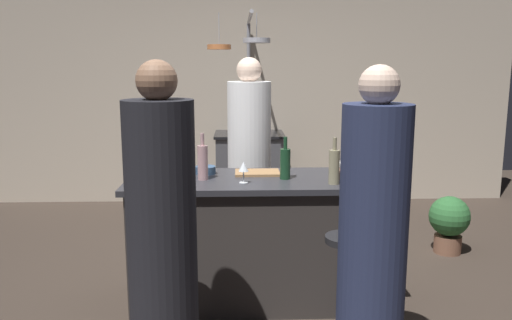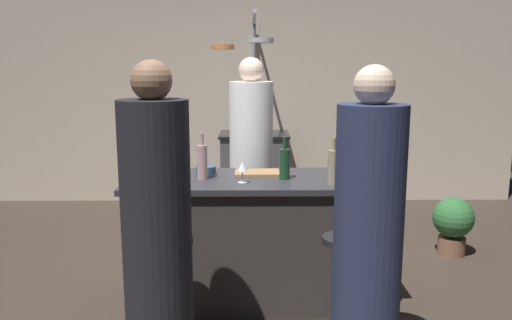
{
  "view_description": "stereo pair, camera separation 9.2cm",
  "coord_description": "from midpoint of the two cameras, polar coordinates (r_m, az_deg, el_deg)",
  "views": [
    {
      "loc": [
        -0.13,
        -3.56,
        1.69
      ],
      "look_at": [
        0.0,
        0.15,
        1.0
      ],
      "focal_mm": 36.6,
      "sensor_mm": 36.0,
      "label": 1
    },
    {
      "loc": [
        -0.03,
        -3.56,
        1.69
      ],
      "look_at": [
        0.0,
        0.15,
        1.0
      ],
      "focal_mm": 36.6,
      "sensor_mm": 36.0,
      "label": 2
    }
  ],
  "objects": [
    {
      "name": "ground_plane",
      "position": [
        3.94,
        0.71,
        -14.87
      ],
      "size": [
        9.0,
        9.0,
        0.0
      ],
      "primitive_type": "plane",
      "color": "#382D26"
    },
    {
      "name": "back_wall",
      "position": [
        6.42,
        0.19,
        7.05
      ],
      "size": [
        6.4,
        0.16,
        2.6
      ],
      "primitive_type": "cube",
      "color": "#BCAD99",
      "rests_on": "ground_plane"
    },
    {
      "name": "kitchen_island",
      "position": [
        3.77,
        0.73,
        -8.64
      ],
      "size": [
        1.8,
        0.72,
        0.9
      ],
      "color": "#332D2B",
      "rests_on": "ground_plane"
    },
    {
      "name": "stove_range",
      "position": [
        6.13,
        0.23,
        -1.16
      ],
      "size": [
        0.8,
        0.64,
        0.89
      ],
      "color": "#47474C",
      "rests_on": "ground_plane"
    },
    {
      "name": "chef",
      "position": [
        4.46,
        0.07,
        -0.87
      ],
      "size": [
        0.37,
        0.37,
        1.74
      ],
      "color": "white",
      "rests_on": "ground_plane"
    },
    {
      "name": "bar_stool_right",
      "position": [
        3.27,
        10.27,
        -13.32
      ],
      "size": [
        0.28,
        0.28,
        0.68
      ],
      "color": "#4C4C51",
      "rests_on": "ground_plane"
    },
    {
      "name": "guest_right",
      "position": [
        2.79,
        13.06,
        -8.71
      ],
      "size": [
        0.36,
        0.36,
        1.69
      ],
      "color": "#262D4C",
      "rests_on": "ground_plane"
    },
    {
      "name": "bar_stool_left",
      "position": [
        3.24,
        -8.31,
        -13.46
      ],
      "size": [
        0.28,
        0.28,
        0.68
      ],
      "color": "#4C4C51",
      "rests_on": "ground_plane"
    },
    {
      "name": "guest_left",
      "position": [
        2.78,
        -9.81,
        -8.46
      ],
      "size": [
        0.36,
        0.36,
        1.71
      ],
      "color": "black",
      "rests_on": "ground_plane"
    },
    {
      "name": "overhead_pot_rack",
      "position": [
        5.54,
        -0.17,
        9.85
      ],
      "size": [
        0.59,
        1.45,
        2.17
      ],
      "color": "gray",
      "rests_on": "ground_plane"
    },
    {
      "name": "potted_plant",
      "position": [
        5.0,
        21.23,
        -6.36
      ],
      "size": [
        0.36,
        0.36,
        0.52
      ],
      "color": "brown",
      "rests_on": "ground_plane"
    },
    {
      "name": "cutting_board",
      "position": [
        3.78,
        0.83,
        -1.4
      ],
      "size": [
        0.32,
        0.22,
        0.02
      ],
      "primitive_type": "cube",
      "color": "#997047",
      "rests_on": "kitchen_island"
    },
    {
      "name": "pepper_mill",
      "position": [
        3.49,
        12.92,
        -1.03
      ],
      "size": [
        0.05,
        0.05,
        0.21
      ],
      "primitive_type": "cylinder",
      "color": "#382319",
      "rests_on": "kitchen_island"
    },
    {
      "name": "wine_bottle_rose",
      "position": [
        3.59,
        -5.18,
        -0.15
      ],
      "size": [
        0.07,
        0.07,
        0.32
      ],
      "color": "#B78C8E",
      "rests_on": "kitchen_island"
    },
    {
      "name": "wine_bottle_amber",
      "position": [
        3.49,
        -8.28,
        -0.58
      ],
      "size": [
        0.07,
        0.07,
        0.32
      ],
      "color": "brown",
      "rests_on": "kitchen_island"
    },
    {
      "name": "wine_bottle_green",
      "position": [
        3.6,
        3.88,
        -0.34
      ],
      "size": [
        0.07,
        0.07,
        0.3
      ],
      "color": "#193D23",
      "rests_on": "kitchen_island"
    },
    {
      "name": "wine_bottle_white",
      "position": [
        3.47,
        9.19,
        -0.7
      ],
      "size": [
        0.07,
        0.07,
        0.31
      ],
      "color": "gray",
      "rests_on": "kitchen_island"
    },
    {
      "name": "wine_glass_near_left_guest",
      "position": [
        3.66,
        -9.45,
        -0.37
      ],
      "size": [
        0.07,
        0.07,
        0.15
      ],
      "color": "silver",
      "rests_on": "kitchen_island"
    },
    {
      "name": "wine_glass_by_chef",
      "position": [
        3.47,
        -0.74,
        -0.84
      ],
      "size": [
        0.07,
        0.07,
        0.15
      ],
      "color": "silver",
      "rests_on": "kitchen_island"
    },
    {
      "name": "wine_glass_near_right_guest",
      "position": [
        3.75,
        -8.16,
        -0.08
      ],
      "size": [
        0.07,
        0.07,
        0.15
      ],
      "color": "silver",
      "rests_on": "kitchen_island"
    },
    {
      "name": "mixing_bowl_blue",
      "position": [
        3.8,
        -4.83,
        -1.07
      ],
      "size": [
        0.14,
        0.14,
        0.06
      ],
      "primitive_type": "cylinder",
      "color": "#334C6B",
      "rests_on": "kitchen_island"
    },
    {
      "name": "mixing_bowl_ceramic",
      "position": [
        3.88,
        10.56,
        -0.85
      ],
      "size": [
        0.17,
        0.17,
        0.07
      ],
      "primitive_type": "cylinder",
      "color": "silver",
      "rests_on": "kitchen_island"
    },
    {
      "name": "mixing_bowl_wooden",
      "position": [
        3.67,
        10.1,
        -1.56
      ],
      "size": [
        0.16,
        0.16,
        0.06
      ],
      "primitive_type": "cylinder",
      "color": "brown",
      "rests_on": "kitchen_island"
    }
  ]
}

